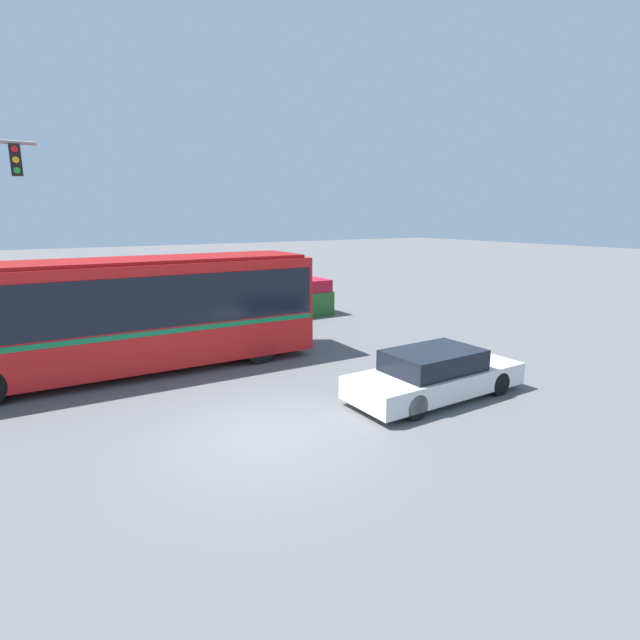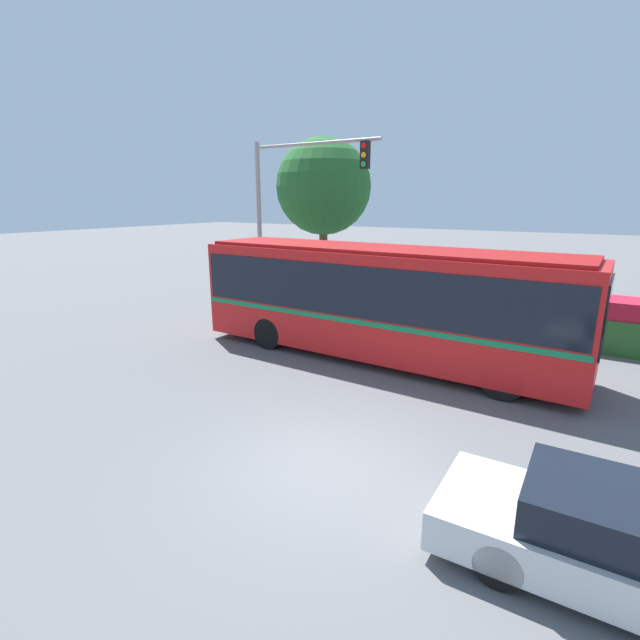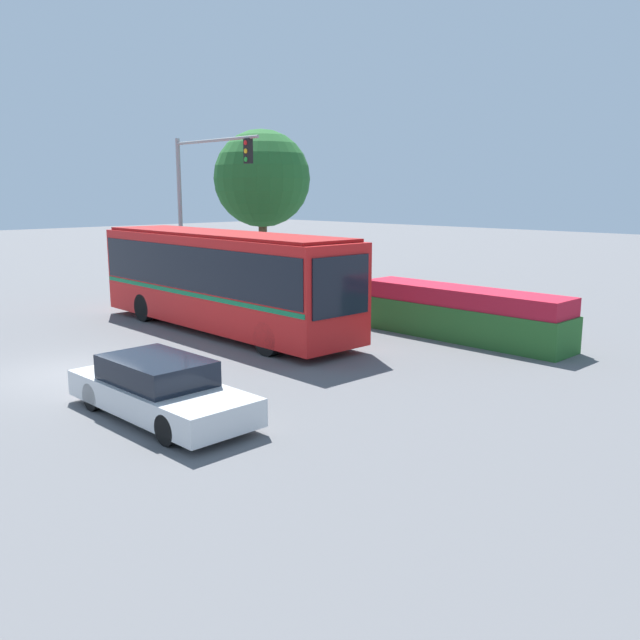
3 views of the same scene
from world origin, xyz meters
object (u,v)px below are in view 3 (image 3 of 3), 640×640
sedan_foreground (160,389)px  city_bus (221,275)px  traffic_light_pole (198,193)px  street_tree_left (262,179)px

sedan_foreground → city_bus: bearing=134.6°
traffic_light_pole → street_tree_left: bearing=101.8°
city_bus → traffic_light_pole: traffic_light_pole is taller
city_bus → traffic_light_pole: (-5.37, 2.84, 2.67)m
traffic_light_pole → street_tree_left: 4.27m
city_bus → sedan_foreground: city_bus is taller
city_bus → street_tree_left: bearing=133.1°
sedan_foreground → traffic_light_pole: 15.29m
city_bus → traffic_light_pole: 6.63m
city_bus → traffic_light_pole: bearing=153.4°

